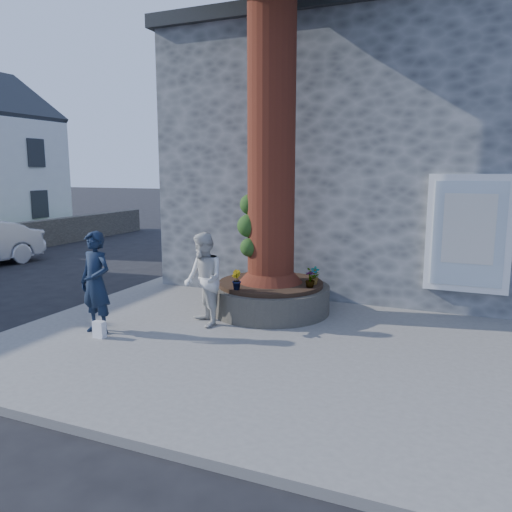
% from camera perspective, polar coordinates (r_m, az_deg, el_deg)
% --- Properties ---
extents(ground, '(120.00, 120.00, 0.00)m').
position_cam_1_polar(ground, '(8.57, -8.38, -9.87)').
color(ground, black).
rests_on(ground, ground).
extents(pavement, '(9.00, 8.00, 0.12)m').
position_cam_1_polar(pavement, '(8.80, 3.56, -8.85)').
color(pavement, slate).
rests_on(pavement, ground).
extents(yellow_line, '(0.10, 30.00, 0.01)m').
position_cam_1_polar(yellow_line, '(11.11, -19.27, -5.72)').
color(yellow_line, yellow).
rests_on(yellow_line, ground).
extents(stone_shop, '(10.30, 8.30, 6.30)m').
position_cam_1_polar(stone_shop, '(14.18, 16.16, 10.58)').
color(stone_shop, '#494C4E').
rests_on(stone_shop, ground).
extents(planter, '(2.30, 2.30, 0.60)m').
position_cam_1_polar(planter, '(9.83, 1.67, -4.69)').
color(planter, black).
rests_on(planter, pavement).
extents(man, '(0.69, 0.51, 1.75)m').
position_cam_1_polar(man, '(8.86, -17.85, -2.91)').
color(man, '#121E32').
rests_on(man, pavement).
extents(woman, '(1.03, 1.02, 1.67)m').
position_cam_1_polar(woman, '(8.89, -6.00, -2.69)').
color(woman, beige).
rests_on(woman, pavement).
extents(shopping_bag, '(0.20, 0.12, 0.28)m').
position_cam_1_polar(shopping_bag, '(8.76, -17.46, -8.01)').
color(shopping_bag, white).
rests_on(shopping_bag, pavement).
extents(plant_a, '(0.19, 0.15, 0.34)m').
position_cam_1_polar(plant_a, '(9.59, 6.75, -2.19)').
color(plant_a, gray).
rests_on(plant_a, planter).
extents(plant_b, '(0.27, 0.27, 0.36)m').
position_cam_1_polar(plant_b, '(9.09, -2.29, -2.73)').
color(plant_b, gray).
rests_on(plant_b, planter).
extents(plant_c, '(0.23, 0.23, 0.31)m').
position_cam_1_polar(plant_c, '(9.30, 6.20, -2.65)').
color(plant_c, gray).
rests_on(plant_c, planter).
extents(plant_d, '(0.30, 0.32, 0.32)m').
position_cam_1_polar(plant_d, '(9.52, 6.61, -2.35)').
color(plant_d, gray).
rests_on(plant_d, planter).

